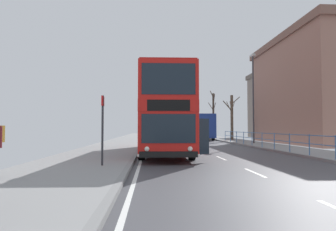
{
  "coord_description": "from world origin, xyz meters",
  "views": [
    {
      "loc": [
        -3.47,
        -7.19,
        1.5
      ],
      "look_at": [
        -2.63,
        7.88,
        2.14
      ],
      "focal_mm": 31.52,
      "sensor_mm": 36.0,
      "label": 1
    }
  ],
  "objects_px": {
    "background_bus_far_lane": "(200,126)",
    "bare_tree_far_02": "(232,116)",
    "street_lamp_far_side": "(253,92)",
    "background_building_01": "(325,90)",
    "bus_stop_sign_near": "(103,122)",
    "background_building_00": "(299,102)",
    "double_decker_bus_main": "(165,114)",
    "bare_tree_far_00": "(213,114)"
  },
  "relations": [
    {
      "from": "double_decker_bus_main",
      "to": "bus_stop_sign_near",
      "type": "bearing_deg",
      "value": -112.78
    },
    {
      "from": "background_bus_far_lane",
      "to": "bus_stop_sign_near",
      "type": "distance_m",
      "value": 29.04
    },
    {
      "from": "double_decker_bus_main",
      "to": "background_building_01",
      "type": "height_order",
      "value": "background_building_01"
    },
    {
      "from": "bus_stop_sign_near",
      "to": "bare_tree_far_00",
      "type": "bearing_deg",
      "value": 71.38
    },
    {
      "from": "bare_tree_far_02",
      "to": "background_building_01",
      "type": "bearing_deg",
      "value": -35.31
    },
    {
      "from": "background_bus_far_lane",
      "to": "bare_tree_far_00",
      "type": "relative_size",
      "value": 1.45
    },
    {
      "from": "bus_stop_sign_near",
      "to": "street_lamp_far_side",
      "type": "xyz_separation_m",
      "value": [
        11.03,
        15.24,
        3.09
      ]
    },
    {
      "from": "street_lamp_far_side",
      "to": "background_building_00",
      "type": "distance_m",
      "value": 18.84
    },
    {
      "from": "street_lamp_far_side",
      "to": "bare_tree_far_00",
      "type": "xyz_separation_m",
      "value": [
        0.05,
        17.65,
        -1.18
      ]
    },
    {
      "from": "background_bus_far_lane",
      "to": "street_lamp_far_side",
      "type": "xyz_separation_m",
      "value": [
        2.85,
        -12.62,
        3.07
      ]
    },
    {
      "from": "background_bus_far_lane",
      "to": "background_building_00",
      "type": "relative_size",
      "value": 0.59
    },
    {
      "from": "double_decker_bus_main",
      "to": "background_bus_far_lane",
      "type": "bearing_deg",
      "value": 75.56
    },
    {
      "from": "background_building_01",
      "to": "background_building_00",
      "type": "bearing_deg",
      "value": 73.33
    },
    {
      "from": "background_bus_far_lane",
      "to": "bare_tree_far_02",
      "type": "relative_size",
      "value": 1.98
    },
    {
      "from": "street_lamp_far_side",
      "to": "background_building_01",
      "type": "bearing_deg",
      "value": 13.91
    },
    {
      "from": "background_bus_far_lane",
      "to": "street_lamp_far_side",
      "type": "bearing_deg",
      "value": -77.27
    },
    {
      "from": "background_building_00",
      "to": "background_bus_far_lane",
      "type": "bearing_deg",
      "value": -172.04
    },
    {
      "from": "double_decker_bus_main",
      "to": "bare_tree_far_00",
      "type": "bearing_deg",
      "value": 72.37
    },
    {
      "from": "double_decker_bus_main",
      "to": "bare_tree_far_00",
      "type": "xyz_separation_m",
      "value": [
        8.49,
        26.71,
        1.33
      ]
    },
    {
      "from": "bus_stop_sign_near",
      "to": "background_building_00",
      "type": "bearing_deg",
      "value": 52.64
    },
    {
      "from": "double_decker_bus_main",
      "to": "street_lamp_far_side",
      "type": "distance_m",
      "value": 12.63
    },
    {
      "from": "double_decker_bus_main",
      "to": "bare_tree_far_02",
      "type": "distance_m",
      "value": 18.72
    },
    {
      "from": "bare_tree_far_02",
      "to": "background_building_01",
      "type": "relative_size",
      "value": 0.34
    },
    {
      "from": "background_building_00",
      "to": "bare_tree_far_02",
      "type": "bearing_deg",
      "value": -148.83
    },
    {
      "from": "bus_stop_sign_near",
      "to": "bare_tree_far_02",
      "type": "relative_size",
      "value": 0.49
    },
    {
      "from": "double_decker_bus_main",
      "to": "bare_tree_far_02",
      "type": "height_order",
      "value": "bare_tree_far_02"
    },
    {
      "from": "double_decker_bus_main",
      "to": "street_lamp_far_side",
      "type": "xyz_separation_m",
      "value": [
        8.44,
        9.07,
        2.51
      ]
    },
    {
      "from": "background_building_01",
      "to": "background_bus_far_lane",
      "type": "bearing_deg",
      "value": 135.6
    },
    {
      "from": "background_building_01",
      "to": "bare_tree_far_02",
      "type": "bearing_deg",
      "value": 144.69
    },
    {
      "from": "bus_stop_sign_near",
      "to": "street_lamp_far_side",
      "type": "relative_size",
      "value": 0.32
    },
    {
      "from": "bus_stop_sign_near",
      "to": "background_bus_far_lane",
      "type": "bearing_deg",
      "value": 73.65
    },
    {
      "from": "bus_stop_sign_near",
      "to": "street_lamp_far_side",
      "type": "bearing_deg",
      "value": 54.11
    },
    {
      "from": "bus_stop_sign_near",
      "to": "bare_tree_far_00",
      "type": "height_order",
      "value": "bare_tree_far_00"
    },
    {
      "from": "double_decker_bus_main",
      "to": "bare_tree_far_00",
      "type": "relative_size",
      "value": 1.55
    },
    {
      "from": "bare_tree_far_02",
      "to": "background_bus_far_lane",
      "type": "bearing_deg",
      "value": 120.39
    },
    {
      "from": "street_lamp_far_side",
      "to": "bare_tree_far_02",
      "type": "height_order",
      "value": "street_lamp_far_side"
    },
    {
      "from": "background_building_00",
      "to": "double_decker_bus_main",
      "type": "bearing_deg",
      "value": -130.46
    },
    {
      "from": "background_bus_far_lane",
      "to": "background_building_01",
      "type": "height_order",
      "value": "background_building_01"
    },
    {
      "from": "background_building_00",
      "to": "background_building_01",
      "type": "xyz_separation_m",
      "value": [
        -3.8,
        -12.69,
        0.1
      ]
    },
    {
      "from": "background_bus_far_lane",
      "to": "bare_tree_far_02",
      "type": "height_order",
      "value": "bare_tree_far_02"
    },
    {
      "from": "bare_tree_far_00",
      "to": "background_building_01",
      "type": "relative_size",
      "value": 0.46
    },
    {
      "from": "bus_stop_sign_near",
      "to": "bare_tree_far_00",
      "type": "distance_m",
      "value": 34.76
    }
  ]
}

